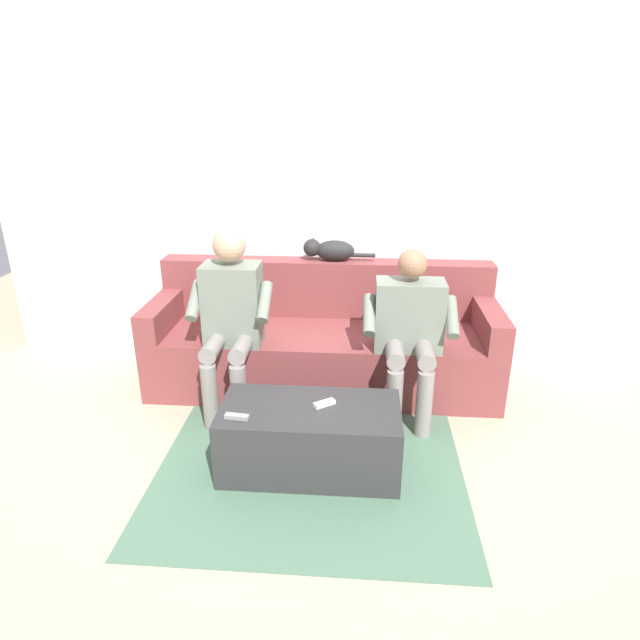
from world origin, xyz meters
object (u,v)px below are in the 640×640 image
object	(u,v)px
remote_white	(324,403)
remote_gray	(237,417)
person_left_seated	(409,326)
cat_on_backrest	(330,250)
couch	(323,342)
coffee_table	(310,438)
person_right_seated	(231,312)

from	to	relation	value
remote_white	remote_gray	size ratio (longest dim) A/B	0.95
person_left_seated	cat_on_backrest	xyz separation A→B (m)	(0.54, -0.64, 0.31)
cat_on_backrest	couch	bearing A→B (deg)	84.06
couch	coffee_table	distance (m)	1.04
person_left_seated	cat_on_backrest	distance (m)	0.89
person_left_seated	cat_on_backrest	world-z (taller)	person_left_seated
remote_white	coffee_table	bearing A→B (deg)	-12.21
person_left_seated	remote_white	world-z (taller)	person_left_seated
cat_on_backrest	remote_gray	xyz separation A→B (m)	(0.39, 1.42, -0.53)
coffee_table	cat_on_backrest	world-z (taller)	cat_on_backrest
cat_on_backrest	remote_white	size ratio (longest dim) A/B	4.32
cat_on_backrest	remote_gray	distance (m)	1.56
coffee_table	person_left_seated	xyz separation A→B (m)	(-0.56, -0.64, 0.42)
person_left_seated	person_right_seated	bearing A→B (deg)	-0.71
coffee_table	person_left_seated	world-z (taller)	person_left_seated
couch	person_right_seated	distance (m)	0.77
coffee_table	person_left_seated	size ratio (longest dim) A/B	0.90
person_right_seated	remote_white	xyz separation A→B (m)	(-0.64, 0.62, -0.27)
person_right_seated	cat_on_backrest	size ratio (longest dim) A/B	2.29
person_right_seated	cat_on_backrest	xyz separation A→B (m)	(-0.59, -0.63, 0.26)
person_right_seated	cat_on_backrest	distance (m)	0.90
coffee_table	person_left_seated	bearing A→B (deg)	-131.38
coffee_table	person_left_seated	distance (m)	0.95
couch	remote_gray	xyz separation A→B (m)	(0.36, 1.17, 0.09)
couch	person_left_seated	xyz separation A→B (m)	(-0.56, 0.40, 0.31)
couch	coffee_table	size ratio (longest dim) A/B	2.48
remote_white	couch	bearing A→B (deg)	-120.42
coffee_table	remote_white	size ratio (longest dim) A/B	8.08
person_left_seated	remote_white	bearing A→B (deg)	51.27
couch	remote_white	size ratio (longest dim) A/B	20.03
person_left_seated	person_right_seated	distance (m)	1.13
cat_on_backrest	remote_gray	size ratio (longest dim) A/B	4.11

